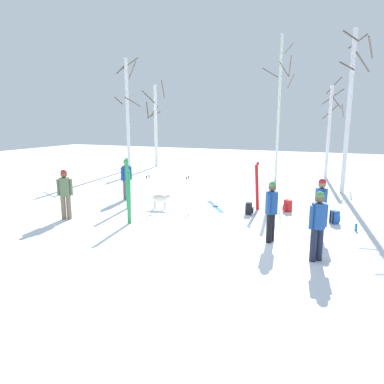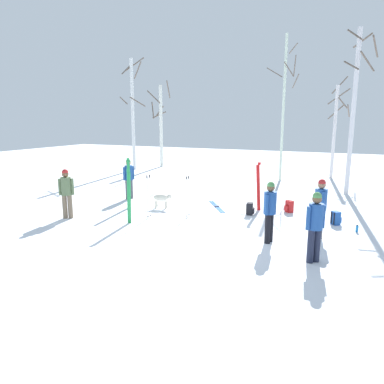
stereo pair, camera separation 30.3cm
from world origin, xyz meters
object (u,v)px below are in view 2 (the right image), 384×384
at_px(person_1, 320,205).
at_px(birch_tree_2, 284,106).
at_px(ski_poles_0, 188,196).
at_px(ski_pair_lying_0, 217,206).
at_px(birch_tree_1, 161,124).
at_px(water_bottle_0, 357,229).
at_px(birch_tree_4, 354,109).
at_px(person_0, 315,223).
at_px(ski_pair_planted_0, 129,183).
at_px(ski_pair_planted_1, 129,197).
at_px(person_2, 66,190).
at_px(dog, 162,198).
at_px(ski_poles_1, 149,195).
at_px(person_4, 129,176).
at_px(ski_pair_planted_2, 258,187).
at_px(backpack_1, 289,207).
at_px(backpack_2, 250,209).
at_px(birch_tree_0, 133,112).
at_px(birch_tree_3, 335,129).
at_px(backpack_0, 336,218).
at_px(person_3, 270,208).

xyz_separation_m(person_1, birch_tree_2, (-2.90, 9.48, 3.07)).
bearing_deg(ski_poles_0, ski_pair_lying_0, 78.94).
xyz_separation_m(person_1, birch_tree_1, (-11.95, 12.10, 2.08)).
xyz_separation_m(water_bottle_0, birch_tree_4, (-0.44, 6.01, 3.69)).
distance_m(person_0, ski_pair_planted_0, 7.57).
xyz_separation_m(ski_pair_planted_1, birch_tree_1, (-6.14, 13.13, 2.17)).
height_order(person_1, ski_pair_planted_0, ski_pair_planted_0).
height_order(person_1, person_2, same).
bearing_deg(dog, ski_poles_1, -79.43).
bearing_deg(person_0, ski_pair_lying_0, 133.66).
xyz_separation_m(water_bottle_0, birch_tree_2, (-3.92, 8.47, 3.94)).
height_order(person_4, birch_tree_4, birch_tree_4).
distance_m(person_4, birch_tree_2, 9.46).
relative_size(person_4, ski_pair_lying_0, 1.01).
bearing_deg(ski_poles_1, person_1, 2.25).
xyz_separation_m(person_2, ski_pair_planted_1, (2.29, 0.38, -0.09)).
bearing_deg(ski_pair_planted_2, person_1, -44.87).
distance_m(backpack_1, backpack_2, 1.54).
bearing_deg(person_2, ski_pair_lying_0, 41.86).
bearing_deg(water_bottle_0, birch_tree_0, 147.22).
xyz_separation_m(ski_pair_planted_1, birch_tree_0, (-7.02, 10.96, 2.94)).
bearing_deg(backpack_2, birch_tree_3, 77.89).
height_order(backpack_2, birch_tree_0, birch_tree_0).
distance_m(ski_poles_1, birch_tree_4, 9.95).
relative_size(ski_poles_0, birch_tree_4, 0.20).
bearing_deg(backpack_0, person_2, -160.50).
bearing_deg(birch_tree_2, birch_tree_4, -35.29).
bearing_deg(ski_pair_planted_0, person_3, -16.70).
height_order(person_2, dog, person_2).
bearing_deg(ski_poles_0, birch_tree_1, 122.93).
relative_size(ski_pair_planted_0, birch_tree_0, 0.26).
relative_size(person_0, birch_tree_2, 0.22).
relative_size(ski_pair_lying_0, birch_tree_0, 0.23).
xyz_separation_m(person_1, ski_pair_planted_0, (-7.01, 0.73, -0.02)).
bearing_deg(backpack_0, ski_pair_planted_0, -173.31).
xyz_separation_m(ski_pair_planted_1, ski_poles_1, (0.25, 0.81, -0.09)).
xyz_separation_m(ski_pair_planted_1, ski_pair_planted_2, (3.42, 3.41, 0.01)).
xyz_separation_m(person_2, ski_poles_0, (3.74, 1.80, -0.20)).
bearing_deg(water_bottle_0, person_4, 173.21).
bearing_deg(person_3, ski_poles_0, 156.03).
height_order(backpack_0, water_bottle_0, backpack_0).
bearing_deg(birch_tree_4, person_3, -102.73).
height_order(person_1, backpack_0, person_1).
xyz_separation_m(person_1, backpack_2, (-2.48, 1.64, -0.77)).
bearing_deg(person_4, birch_tree_1, 111.86).
bearing_deg(birch_tree_4, ski_pair_planted_2, -122.68).
bearing_deg(backpack_1, ski_pair_planted_1, -141.57).
xyz_separation_m(birch_tree_1, birch_tree_2, (9.05, -2.63, 0.99)).
distance_m(ski_poles_0, backpack_2, 2.33).
xyz_separation_m(ski_poles_1, backpack_1, (4.30, 2.80, -0.59)).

